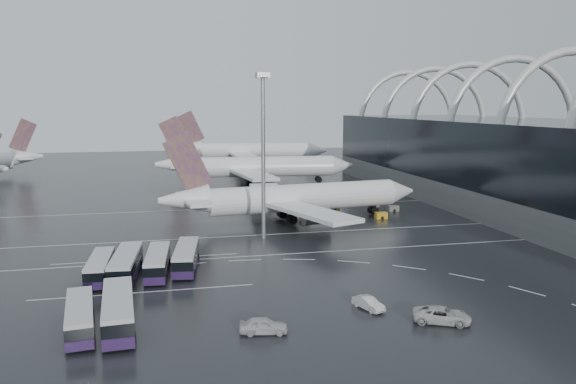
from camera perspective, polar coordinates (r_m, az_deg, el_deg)
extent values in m
plane|color=black|center=(92.76, 0.91, -5.92)|extent=(420.00, 420.00, 0.00)
cube|color=#575A5C|center=(137.30, 24.74, -0.61)|extent=(42.00, 160.00, 6.00)
cube|color=black|center=(136.15, 25.01, 3.55)|extent=(42.00, 160.00, 14.00)
torus|color=silver|center=(124.77, 26.79, 5.32)|extent=(33.80, 1.80, 33.80)
torus|color=silver|center=(139.93, 21.84, 5.92)|extent=(33.80, 1.80, 33.80)
torus|color=silver|center=(155.94, 17.86, 6.37)|extent=(33.80, 1.80, 33.80)
torus|color=silver|center=(172.55, 14.64, 6.71)|extent=(33.80, 1.80, 33.80)
torus|color=silver|center=(189.61, 11.98, 6.98)|extent=(33.80, 1.80, 33.80)
cube|color=silver|center=(90.89, 1.21, -6.23)|extent=(120.00, 0.25, 0.01)
cube|color=silver|center=(104.11, -0.67, -4.27)|extent=(120.00, 0.25, 0.01)
cube|color=silver|center=(131.04, -3.26, -1.54)|extent=(120.00, 0.25, 0.01)
cube|color=silver|center=(74.99, -14.40, -9.83)|extent=(28.00, 0.25, 0.01)
cube|color=silver|center=(90.30, -14.16, -6.61)|extent=(28.00, 0.25, 0.01)
cylinder|color=white|center=(115.21, 1.64, -0.53)|extent=(40.24, 10.56, 5.54)
cone|color=white|center=(125.37, 11.36, 0.07)|extent=(6.38, 6.22, 5.54)
cone|color=white|center=(108.44, -10.57, -0.76)|extent=(10.17, 6.70, 5.54)
cube|color=#4D1A6F|center=(107.66, -10.18, 2.98)|extent=(9.19, 1.74, 11.73)
cube|color=white|center=(108.77, -9.58, -0.70)|extent=(6.44, 17.59, 0.48)
cube|color=white|center=(103.01, 2.13, -1.98)|extent=(14.19, 24.73, 0.76)
cube|color=white|center=(125.09, -2.02, -0.04)|extent=(8.61, 24.33, 0.76)
cylinder|color=slate|center=(107.45, 2.86, -2.46)|extent=(5.62, 3.89, 3.25)
cylinder|color=slate|center=(123.17, -0.26, -0.99)|extent=(5.62, 3.89, 3.25)
cube|color=black|center=(114.56, -0.15, -2.52)|extent=(12.14, 7.52, 2.10)
cylinder|color=white|center=(167.88, -2.56, 2.60)|extent=(42.48, 9.70, 6.06)
cone|color=white|center=(171.80, 5.50, 2.71)|extent=(6.77, 6.58, 6.06)
cone|color=white|center=(167.41, -11.57, 2.77)|extent=(10.93, 6.94, 6.06)
cube|color=#4D1A6F|center=(166.72, -11.29, 5.42)|extent=(10.08, 1.50, 12.84)
cube|color=white|center=(167.29, -10.85, 2.78)|extent=(6.32, 19.14, 0.52)
cube|color=white|center=(154.69, -3.65, 1.81)|extent=(10.44, 26.81, 0.84)
cube|color=white|center=(180.57, -4.27, 2.82)|extent=(14.62, 27.11, 0.84)
cylinder|color=slate|center=(158.79, -2.62, 1.32)|extent=(6.03, 4.04, 3.55)
cylinder|color=slate|center=(177.38, -3.18, 2.12)|extent=(6.03, 4.04, 3.55)
cube|color=black|center=(168.06, -3.97, 1.16)|extent=(13.07, 7.75, 2.30)
cylinder|color=white|center=(222.80, -3.23, 4.21)|extent=(42.80, 14.35, 6.32)
cone|color=white|center=(223.52, 3.06, 4.22)|extent=(7.63, 7.46, 6.32)
cone|color=white|center=(224.97, -10.05, 4.41)|extent=(11.91, 8.30, 6.32)
cube|color=#4D1A6F|center=(224.35, -9.83, 6.47)|extent=(10.43, 2.66, 13.40)
cube|color=white|center=(224.67, -9.50, 4.42)|extent=(8.58, 20.19, 0.54)
cube|color=white|center=(209.45, -4.52, 3.71)|extent=(8.06, 27.36, 0.87)
cube|color=white|center=(236.57, -4.21, 4.31)|extent=(17.70, 28.06, 0.87)
cylinder|color=slate|center=(213.30, -3.59, 3.29)|extent=(6.59, 4.79, 3.71)
cylinder|color=slate|center=(232.82, -3.44, 3.76)|extent=(6.59, 4.79, 3.71)
cube|color=black|center=(223.35, -4.34, 3.08)|extent=(14.18, 9.36, 2.40)
cone|color=white|center=(212.09, -24.94, 3.26)|extent=(11.15, 8.83, 5.66)
cube|color=#4D1A6F|center=(211.45, -25.33, 5.19)|extent=(8.97, 3.98, 12.00)
cube|color=white|center=(211.79, -25.46, 3.22)|extent=(10.50, 17.95, 0.49)
cube|color=#21133B|center=(82.03, -18.53, -7.77)|extent=(3.11, 12.22, 1.03)
cube|color=black|center=(81.72, -18.57, -7.02)|extent=(3.16, 11.98, 1.21)
cube|color=silver|center=(81.51, -18.60, -6.47)|extent=(3.11, 12.22, 0.42)
cylinder|color=black|center=(78.28, -17.93, -8.83)|extent=(0.36, 0.94, 0.93)
cylinder|color=black|center=(78.65, -19.83, -8.84)|extent=(0.36, 0.94, 0.93)
cylinder|color=black|center=(85.67, -17.31, -7.27)|extent=(0.36, 0.94, 0.93)
cylinder|color=black|center=(86.01, -19.05, -7.29)|extent=(0.36, 0.94, 0.93)
cube|color=#21133B|center=(81.48, -16.12, -7.69)|extent=(4.16, 14.01, 1.17)
cube|color=black|center=(81.13, -16.15, -6.82)|extent=(4.20, 13.74, 1.38)
cube|color=silver|center=(80.89, -16.18, -6.19)|extent=(4.16, 14.01, 0.48)
cylinder|color=black|center=(77.22, -15.44, -8.91)|extent=(0.45, 1.09, 1.06)
cylinder|color=black|center=(77.65, -17.63, -8.91)|extent=(0.45, 1.09, 1.06)
cylinder|color=black|center=(85.62, -14.72, -7.12)|extent=(0.45, 1.09, 1.06)
cylinder|color=black|center=(86.01, -16.69, -7.13)|extent=(0.45, 1.09, 1.06)
cube|color=#21133B|center=(82.05, -13.10, -7.50)|extent=(3.75, 12.95, 1.08)
cube|color=black|center=(81.73, -13.13, -6.71)|extent=(3.79, 12.70, 1.28)
cube|color=silver|center=(81.50, -13.15, -6.13)|extent=(3.75, 12.95, 0.44)
cylinder|color=black|center=(78.15, -12.30, -8.60)|extent=(0.41, 1.01, 0.98)
cylinder|color=black|center=(78.38, -14.32, -8.63)|extent=(0.41, 1.01, 0.98)
cylinder|color=black|center=(85.98, -11.97, -6.98)|extent=(0.41, 1.01, 0.98)
cylinder|color=black|center=(86.19, -13.80, -7.00)|extent=(0.41, 1.01, 0.98)
cube|color=#21133B|center=(83.80, -10.29, -7.05)|extent=(4.57, 13.39, 1.11)
cube|color=black|center=(83.48, -10.32, -6.25)|extent=(4.60, 13.14, 1.31)
cube|color=silver|center=(83.25, -10.33, -5.66)|extent=(4.57, 13.39, 0.45)
cylinder|color=black|center=(79.78, -9.51, -8.15)|extent=(0.48, 1.05, 1.01)
cylinder|color=black|center=(80.03, -11.54, -8.15)|extent=(0.48, 1.05, 1.01)
cylinder|color=black|center=(87.84, -9.14, -6.55)|extent=(0.48, 1.05, 1.01)
cylinder|color=black|center=(88.06, -10.98, -6.56)|extent=(0.48, 1.05, 1.01)
cube|color=#21133B|center=(64.66, -20.36, -12.41)|extent=(4.09, 12.25, 1.02)
cube|color=black|center=(64.28, -20.42, -11.49)|extent=(4.12, 12.02, 1.20)
cube|color=silver|center=(64.01, -20.46, -10.81)|extent=(4.09, 12.25, 0.42)
cylinder|color=black|center=(61.20, -19.13, -13.95)|extent=(0.43, 0.96, 0.92)
cylinder|color=black|center=(61.27, -21.61, -14.07)|extent=(0.43, 0.96, 0.92)
cylinder|color=black|center=(68.38, -19.22, -11.51)|extent=(0.43, 0.96, 0.92)
cylinder|color=black|center=(68.44, -21.42, -11.61)|extent=(0.43, 0.96, 0.92)
cube|color=#21133B|center=(64.45, -16.84, -12.18)|extent=(4.03, 14.15, 1.18)
cube|color=black|center=(64.00, -16.90, -11.10)|extent=(4.07, 13.88, 1.40)
cube|color=silver|center=(63.69, -16.93, -10.30)|extent=(4.03, 14.15, 0.48)
cylinder|color=black|center=(60.44, -15.37, -13.99)|extent=(0.45, 1.10, 1.08)
cylinder|color=black|center=(60.49, -18.29, -14.11)|extent=(0.45, 1.10, 1.08)
cylinder|color=black|center=(68.78, -15.56, -11.14)|extent=(0.45, 1.10, 1.08)
cylinder|color=black|center=(68.83, -18.09, -11.24)|extent=(0.45, 1.10, 1.08)
imported|color=silver|center=(65.11, 15.37, -11.98)|extent=(6.92, 5.26, 1.75)
imported|color=silver|center=(60.27, -2.49, -13.40)|extent=(5.35, 2.91, 1.73)
imported|color=silver|center=(67.45, 8.17, -11.13)|extent=(3.01, 4.66, 1.45)
cylinder|color=gray|center=(98.14, -2.54, 3.31)|extent=(0.71, 0.71, 28.37)
cube|color=gray|center=(97.80, -2.59, 11.79)|extent=(2.23, 2.23, 0.81)
cube|color=silver|center=(97.78, -2.59, 11.61)|extent=(2.03, 2.03, 0.41)
cube|color=gold|center=(119.31, 9.45, -2.37)|extent=(2.43, 1.44, 1.33)
cube|color=slate|center=(132.22, 8.76, -1.30)|extent=(2.05, 1.21, 1.12)
cube|color=gold|center=(115.45, 1.69, -2.69)|extent=(1.99, 1.18, 1.09)
cube|color=slate|center=(127.95, 10.64, -1.65)|extent=(2.33, 1.38, 1.27)
cube|color=gold|center=(129.72, 4.70, -1.37)|extent=(2.46, 1.45, 1.34)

